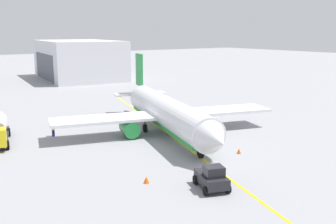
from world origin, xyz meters
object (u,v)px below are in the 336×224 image
at_px(airplane, 167,113).
at_px(safety_cone_nose, 146,180).
at_px(pushback_tug, 212,178).
at_px(refueling_worker, 53,130).
at_px(safety_cone_wingtip, 239,151).

height_order(airplane, safety_cone_nose, airplane).
bearing_deg(pushback_tug, refueling_worker, -167.69).
relative_size(pushback_tug, refueling_worker, 2.37).
bearing_deg(safety_cone_wingtip, pushback_tug, -57.47).
bearing_deg(refueling_worker, pushback_tug, 12.31).
xyz_separation_m(refueling_worker, safety_cone_nose, (20.63, 1.49, -0.51)).
xyz_separation_m(airplane, refueling_worker, (-7.22, -13.04, -1.94)).
relative_size(airplane, pushback_tug, 8.09).
height_order(refueling_worker, safety_cone_wingtip, refueling_worker).
xyz_separation_m(airplane, safety_cone_nose, (13.41, -11.54, -2.46)).
relative_size(airplane, refueling_worker, 19.21).
bearing_deg(safety_cone_wingtip, refueling_worker, -142.73).
xyz_separation_m(pushback_tug, safety_cone_wingtip, (-5.83, 9.14, -0.73)).
relative_size(refueling_worker, safety_cone_wingtip, 3.03).
xyz_separation_m(airplane, safety_cone_wingtip, (11.97, 1.56, -2.48)).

